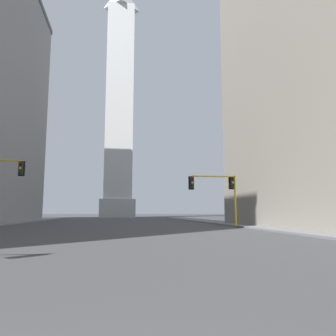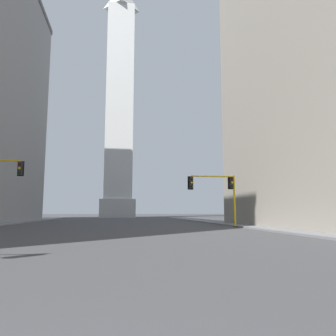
% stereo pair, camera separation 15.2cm
% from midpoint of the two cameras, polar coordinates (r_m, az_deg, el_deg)
% --- Properties ---
extents(sidewalk_right, '(5.00, 100.20, 0.15)m').
position_cam_midpoint_polar(sidewalk_right, '(34.02, 16.07, -9.76)').
color(sidewalk_right, slate).
rests_on(sidewalk_right, ground_plane).
extents(obelisk, '(8.73, 8.73, 64.12)m').
position_cam_midpoint_polar(obelisk, '(89.38, -8.47, 11.70)').
color(obelisk, silver).
rests_on(obelisk, ground_plane).
extents(traffic_light_mid_right, '(4.90, 0.52, 5.09)m').
position_cam_midpoint_polar(traffic_light_mid_right, '(32.78, 8.77, -3.41)').
color(traffic_light_mid_right, yellow).
rests_on(traffic_light_mid_right, ground_plane).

